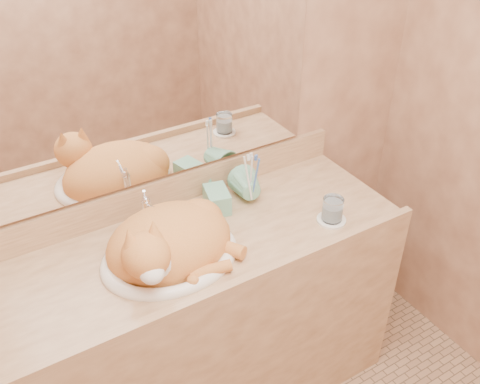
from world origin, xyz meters
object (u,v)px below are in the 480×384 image
sink_basin (169,241)px  water_glass (333,209)px  vanity_counter (192,330)px  soap_dispenser (221,198)px  cat (168,241)px  toothbrush_cup (252,194)px

sink_basin → water_glass: (0.59, -0.12, -0.02)m
vanity_counter → sink_basin: (-0.07, -0.02, 0.50)m
water_glass → vanity_counter: bearing=164.8°
vanity_counter → soap_dispenser: soap_dispenser is taller
cat → sink_basin: bearing=30.3°
soap_dispenser → water_glass: bearing=-20.1°
vanity_counter → sink_basin: 0.50m
toothbrush_cup → water_glass: size_ratio=1.38×
sink_basin → toothbrush_cup: size_ratio=3.78×
vanity_counter → soap_dispenser: (0.19, 0.08, 0.52)m
soap_dispenser → water_glass: (0.34, -0.23, -0.04)m
vanity_counter → water_glass: 0.73m
soap_dispenser → toothbrush_cup: 0.14m
cat → toothbrush_cup: 0.41m
soap_dispenser → cat: bearing=-144.4°
vanity_counter → water_glass: size_ratio=17.94×
vanity_counter → soap_dispenser: bearing=23.5°
sink_basin → vanity_counter: bearing=10.4°
water_glass → toothbrush_cup: bearing=131.1°
sink_basin → soap_dispenser: size_ratio=2.51×
cat → soap_dispenser: bearing=22.5°
vanity_counter → cat: bearing=-162.9°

